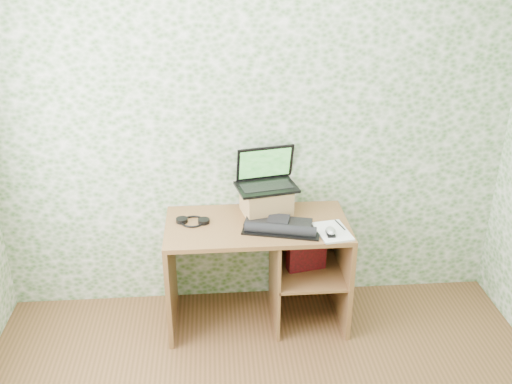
{
  "coord_description": "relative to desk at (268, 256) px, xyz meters",
  "views": [
    {
      "loc": [
        -0.27,
        -1.84,
        2.51
      ],
      "look_at": [
        -0.01,
        1.39,
        1.0
      ],
      "focal_mm": 40.0,
      "sensor_mm": 36.0,
      "label": 1
    }
  ],
  "objects": [
    {
      "name": "keyboard",
      "position": [
        0.06,
        -0.12,
        0.29
      ],
      "size": [
        0.5,
        0.36,
        0.07
      ],
      "rotation": [
        0.0,
        0.0,
        -0.26
      ],
      "color": "black",
      "rests_on": "desk"
    },
    {
      "name": "notepad",
      "position": [
        0.39,
        -0.19,
        0.28
      ],
      "size": [
        0.23,
        0.3,
        0.01
      ],
      "primitive_type": "cube",
      "rotation": [
        0.0,
        0.0,
        0.16
      ],
      "color": "white",
      "rests_on": "desk"
    },
    {
      "name": "red_box",
      "position": [
        0.26,
        -0.03,
        0.07
      ],
      "size": [
        0.27,
        0.14,
        0.31
      ],
      "primitive_type": "cube",
      "rotation": [
        0.0,
        0.0,
        0.21
      ],
      "color": "maroon",
      "rests_on": "desk"
    },
    {
      "name": "laptop",
      "position": [
        -0.0,
        0.16,
        0.52
      ],
      "size": [
        0.44,
        0.35,
        0.26
      ],
      "rotation": [
        0.0,
        0.0,
        0.2
      ],
      "color": "black",
      "rests_on": "riser"
    },
    {
      "name": "headphones",
      "position": [
        -0.5,
        0.02,
        0.28
      ],
      "size": [
        0.22,
        0.18,
        0.03
      ],
      "rotation": [
        0.0,
        0.0,
        -0.17
      ],
      "color": "black",
      "rests_on": "desk"
    },
    {
      "name": "wall_back",
      "position": [
        -0.08,
        0.28,
        0.82
      ],
      "size": [
        3.5,
        0.0,
        3.5
      ],
      "primitive_type": "plane",
      "rotation": [
        1.57,
        0.0,
        0.0
      ],
      "color": "silver",
      "rests_on": "ground"
    },
    {
      "name": "riser",
      "position": [
        -0.0,
        0.12,
        0.36
      ],
      "size": [
        0.35,
        0.31,
        0.19
      ],
      "primitive_type": "cube",
      "rotation": [
        0.0,
        0.0,
        0.2
      ],
      "color": "#9E7447",
      "rests_on": "desk"
    },
    {
      "name": "desk",
      "position": [
        0.0,
        0.0,
        0.0
      ],
      "size": [
        1.2,
        0.6,
        0.75
      ],
      "color": "brown",
      "rests_on": "floor"
    },
    {
      "name": "pen",
      "position": [
        0.45,
        -0.12,
        0.29
      ],
      "size": [
        0.04,
        0.14,
        0.01
      ],
      "primitive_type": "cylinder",
      "rotation": [
        1.57,
        0.0,
        0.25
      ],
      "color": "black",
      "rests_on": "notepad"
    },
    {
      "name": "mouse",
      "position": [
        0.37,
        -0.23,
        0.3
      ],
      "size": [
        0.06,
        0.1,
        0.03
      ],
      "primitive_type": "ellipsoid",
      "rotation": [
        0.0,
        0.0,
        -0.01
      ],
      "color": "silver",
      "rests_on": "notepad"
    }
  ]
}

